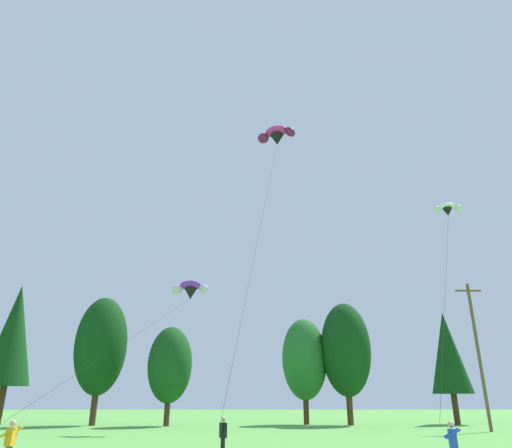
{
  "coord_description": "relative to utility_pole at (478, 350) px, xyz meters",
  "views": [
    {
      "loc": [
        0.7,
        1.55,
        2.4
      ],
      "look_at": [
        1.1,
        22.6,
        10.38
      ],
      "focal_mm": 32.43,
      "sensor_mm": 36.0,
      "label": 1
    }
  ],
  "objects": [
    {
      "name": "treeline_tree_c",
      "position": [
        -43.73,
        11.31,
        2.68
      ],
      "size": [
        4.69,
        4.69,
        14.05
      ],
      "color": "#472D19",
      "rests_on": "ground_plane"
    },
    {
      "name": "parafoil_kite_mid_magenta",
      "position": [
        -16.58,
        -4.01,
        17.78
      ],
      "size": [
        5.44,
        14.55,
        23.52
      ],
      "color": "#D12893"
    },
    {
      "name": "treeline_tree_d",
      "position": [
        -33.85,
        9.54,
        1.33
      ],
      "size": [
        5.13,
        5.13,
        12.32
      ],
      "color": "#472D19",
      "rests_on": "ground_plane"
    },
    {
      "name": "parafoil_kite_high_purple",
      "position": [
        -23.92,
        0.22,
        5.04
      ],
      "size": [
        5.54,
        21.62,
        10.43
      ],
      "color": "purple"
    },
    {
      "name": "parafoil_kite_far_white",
      "position": [
        -5.21,
        -9.59,
        8.56
      ],
      "size": [
        8.24,
        12.7,
        13.58
      ],
      "color": "white"
    },
    {
      "name": "kite_flyer_mid",
      "position": [
        -20.04,
        -17.23,
        -5.14
      ],
      "size": [
        0.37,
        0.6,
        1.69
      ],
      "color": "black",
      "rests_on": "ground_plane"
    },
    {
      "name": "treeline_tree_e",
      "position": [
        -26.55,
        8.26,
        -0.6
      ],
      "size": [
        4.27,
        4.27,
        9.14
      ],
      "color": "#472D19",
      "rests_on": "ground_plane"
    },
    {
      "name": "treeline_tree_h",
      "position": [
        1.92,
        10.55,
        0.82
      ],
      "size": [
        4.04,
        4.04,
        11.09
      ],
      "color": "#472D19",
      "rests_on": "ground_plane"
    },
    {
      "name": "utility_pole",
      "position": [
        0.0,
        0.0,
        0.0
      ],
      "size": [
        2.2,
        0.26,
        11.71
      ],
      "color": "brown",
      "rests_on": "ground_plane"
    },
    {
      "name": "kite_flyer_near",
      "position": [
        -27.4,
        -20.74,
        -5.13
      ],
      "size": [
        0.54,
        0.58,
        1.69
      ],
      "color": "#4C4C51",
      "rests_on": "ground_plane"
    },
    {
      "name": "kite_flyer_far",
      "position": [
        -12.07,
        -21.87,
        -5.13
      ],
      "size": [
        0.65,
        0.68,
        1.69
      ],
      "color": "#4C4C51",
      "rests_on": "ground_plane"
    },
    {
      "name": "treeline_tree_f",
      "position": [
        -13.07,
        10.86,
        0.16
      ],
      "size": [
        4.61,
        4.61,
        10.39
      ],
      "color": "#472D19",
      "rests_on": "ground_plane"
    },
    {
      "name": "treeline_tree_g",
      "position": [
        -8.93,
        9.6,
        1.03
      ],
      "size": [
        4.99,
        4.99,
        11.83
      ],
      "color": "#472D19",
      "rests_on": "ground_plane"
    }
  ]
}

